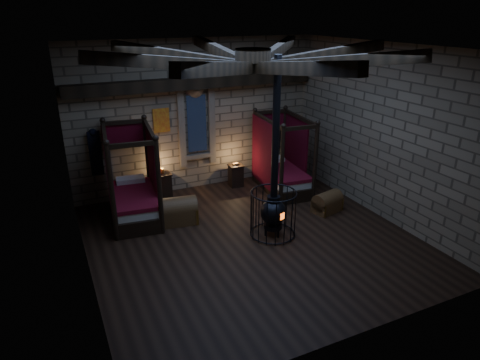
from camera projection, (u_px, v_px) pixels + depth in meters
name	position (u px, v px, depth m)	size (l,w,h in m)	color
room	(251.00, 71.00, 8.45)	(7.02, 7.02, 4.29)	black
bed_left	(134.00, 196.00, 10.65)	(1.38, 2.27, 2.26)	black
bed_right	(281.00, 172.00, 12.31)	(1.28, 2.14, 2.14)	black
trunk_left	(178.00, 211.00, 10.41)	(0.99, 0.71, 0.67)	#57381B
trunk_right	(327.00, 203.00, 11.01)	(0.84, 0.64, 0.55)	#57381B
nightstand_left	(163.00, 185.00, 11.80)	(0.44, 0.42, 0.86)	black
nightstand_right	(236.00, 175.00, 12.59)	(0.43, 0.42, 0.71)	black
stove	(273.00, 210.00, 9.71)	(1.05, 1.05, 4.05)	black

